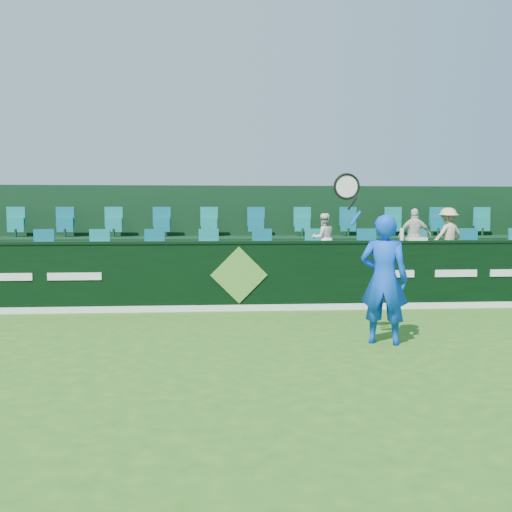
{
  "coord_description": "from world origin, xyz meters",
  "views": [
    {
      "loc": [
        -0.48,
        -6.99,
        1.9
      ],
      "look_at": [
        0.25,
        2.8,
        1.15
      ],
      "focal_mm": 40.0,
      "sensor_mm": 36.0,
      "label": 1
    }
  ],
  "objects": [
    {
      "name": "ground",
      "position": [
        0.0,
        0.0,
        0.0
      ],
      "size": [
        60.0,
        60.0,
        0.0
      ],
      "primitive_type": "plane",
      "color": "#2E6417",
      "rests_on": "ground"
    },
    {
      "name": "sponsor_hoarding",
      "position": [
        0.0,
        4.0,
        0.67
      ],
      "size": [
        16.0,
        0.25,
        1.35
      ],
      "color": "black",
      "rests_on": "ground"
    },
    {
      "name": "stand_tier_front",
      "position": [
        0.0,
        5.1,
        0.4
      ],
      "size": [
        16.0,
        2.0,
        0.8
      ],
      "primitive_type": "cube",
      "color": "black",
      "rests_on": "ground"
    },
    {
      "name": "stand_tier_back",
      "position": [
        0.0,
        7.0,
        0.65
      ],
      "size": [
        16.0,
        1.8,
        1.3
      ],
      "primitive_type": "cube",
      "color": "black",
      "rests_on": "ground"
    },
    {
      "name": "stand_rear",
      "position": [
        0.0,
        7.44,
        1.22
      ],
      "size": [
        16.0,
        4.1,
        2.6
      ],
      "color": "black",
      "rests_on": "ground"
    },
    {
      "name": "seat_row_front",
      "position": [
        0.0,
        5.5,
        1.1
      ],
      "size": [
        13.5,
        0.5,
        0.6
      ],
      "primitive_type": "cube",
      "color": "#0F667B",
      "rests_on": "stand_tier_front"
    },
    {
      "name": "seat_row_back",
      "position": [
        0.0,
        7.3,
        1.6
      ],
      "size": [
        13.5,
        0.5,
        0.6
      ],
      "primitive_type": "cube",
      "color": "#0F667B",
      "rests_on": "stand_tier_back"
    },
    {
      "name": "tennis_player",
      "position": [
        1.96,
        1.01,
        0.95
      ],
      "size": [
        1.25,
        0.68,
        2.53
      ],
      "color": "blue",
      "rests_on": "ground"
    },
    {
      "name": "spectator_left",
      "position": [
        1.88,
        5.12,
        1.34
      ],
      "size": [
        0.59,
        0.5,
        1.08
      ],
      "primitive_type": "imported",
      "rotation": [
        0.0,
        0.0,
        3.33
      ],
      "color": "white",
      "rests_on": "stand_tier_front"
    },
    {
      "name": "spectator_middle",
      "position": [
        3.89,
        5.12,
        1.39
      ],
      "size": [
        0.74,
        0.42,
        1.19
      ],
      "primitive_type": "imported",
      "rotation": [
        0.0,
        0.0,
        2.94
      ],
      "color": "silver",
      "rests_on": "stand_tier_front"
    },
    {
      "name": "spectator_right",
      "position": [
        4.63,
        5.12,
        1.4
      ],
      "size": [
        0.88,
        0.68,
        1.2
      ],
      "primitive_type": "imported",
      "rotation": [
        0.0,
        0.0,
        3.49
      ],
      "color": "beige",
      "rests_on": "stand_tier_front"
    },
    {
      "name": "towel",
      "position": [
        3.52,
        4.0,
        1.38
      ],
      "size": [
        0.38,
        0.25,
        0.06
      ],
      "primitive_type": "cube",
      "color": "silver",
      "rests_on": "sponsor_hoarding"
    },
    {
      "name": "drinks_bottle",
      "position": [
        3.23,
        4.0,
        1.47
      ],
      "size": [
        0.08,
        0.08,
        0.24
      ],
      "primitive_type": "cylinder",
      "color": "silver",
      "rests_on": "sponsor_hoarding"
    }
  ]
}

